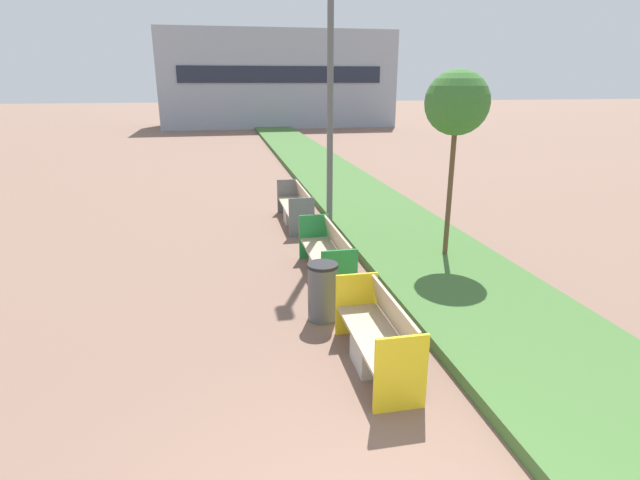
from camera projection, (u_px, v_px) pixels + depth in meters
The scene contains 8 objects.
planter_grass_strip at pixel (361, 201), 15.14m from camera, with size 2.80×120.00×0.18m.
building_backdrop at pixel (277, 80), 40.72m from camera, with size 18.26×6.83×7.33m.
bench_yellow_frame at pixel (378, 341), 6.46m from camera, with size 0.65×1.92×0.94m.
bench_green_frame at pixel (327, 259), 9.41m from camera, with size 0.65×2.34×0.94m.
bench_grey_frame at pixel (296, 209), 13.06m from camera, with size 0.65×2.41×0.94m.
litter_bin at pixel (323, 292), 7.72m from camera, with size 0.48×0.48×0.93m.
street_lamp_post at pixel (330, 68), 10.88m from camera, with size 0.24×0.44×6.92m.
sapling_tree_near at pixel (457, 104), 9.40m from camera, with size 1.22×1.22×3.80m.
Camera 1 is at (-0.93, -2.24, 3.58)m, focal length 28.00 mm.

